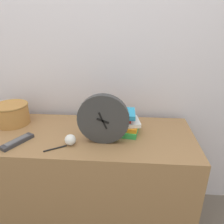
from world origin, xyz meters
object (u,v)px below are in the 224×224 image
object	(u,v)px
desk_clock	(103,119)
book_stack	(118,122)
pen	(55,148)
tv_remote	(17,142)
crumpled_paper_ball	(70,140)
basket	(12,113)

from	to	relation	value
desk_clock	book_stack	world-z (taller)	desk_clock
book_stack	pen	size ratio (longest dim) A/B	2.37
tv_remote	pen	size ratio (longest dim) A/B	1.72
tv_remote	book_stack	bearing A→B (deg)	18.55
tv_remote	crumpled_paper_ball	size ratio (longest dim) A/B	3.13
desk_clock	tv_remote	bearing A→B (deg)	-174.22
basket	pen	distance (m)	0.47
book_stack	crumpled_paper_ball	size ratio (longest dim) A/B	4.31
desk_clock	tv_remote	distance (m)	0.49
desk_clock	basket	xyz separation A→B (m)	(-0.61, 0.19, -0.07)
desk_clock	book_stack	distance (m)	0.17
basket	tv_remote	bearing A→B (deg)	-59.09
basket	tv_remote	size ratio (longest dim) A/B	1.15
basket	pen	xyz separation A→B (m)	(0.37, -0.28, -0.07)
tv_remote	pen	world-z (taller)	tv_remote
book_stack	tv_remote	xyz separation A→B (m)	(-0.55, -0.18, -0.05)
basket	pen	bearing A→B (deg)	-37.38
book_stack	tv_remote	distance (m)	0.58
desk_clock	tv_remote	world-z (taller)	desk_clock
desk_clock	book_stack	bearing A→B (deg)	60.82
tv_remote	pen	distance (m)	0.23
desk_clock	basket	world-z (taller)	desk_clock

